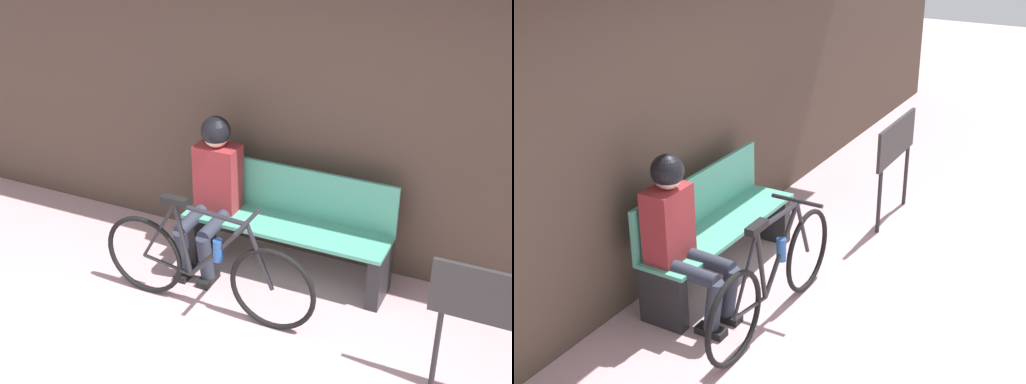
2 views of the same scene
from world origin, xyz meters
The scene contains 5 objects.
storefront_wall centered at (0.00, 2.85, 1.66)m, with size 12.00×0.56×3.20m.
park_bench_near centered at (0.08, 2.49, 0.40)m, with size 1.62×0.42×0.86m.
bicycle centered at (-0.26, 1.78, 0.37)m, with size 1.69×0.40×0.88m.
person_seated centered at (-0.52, 2.38, 0.71)m, with size 0.34×0.62×1.23m.
signboard centered at (1.77, 1.65, 0.70)m, with size 0.87×0.04×0.95m.
Camera 1 is at (1.89, -1.95, 3.19)m, focal length 50.00 mm.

